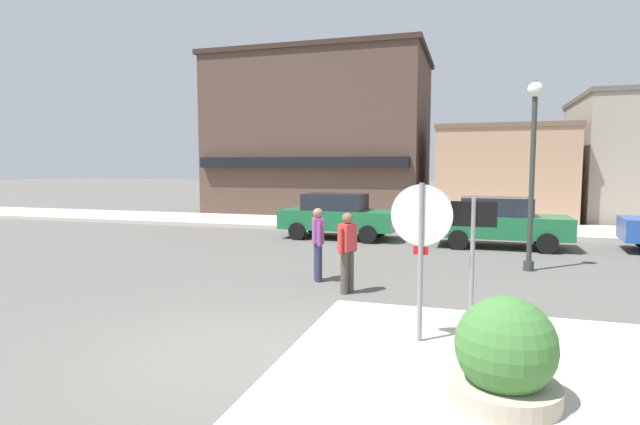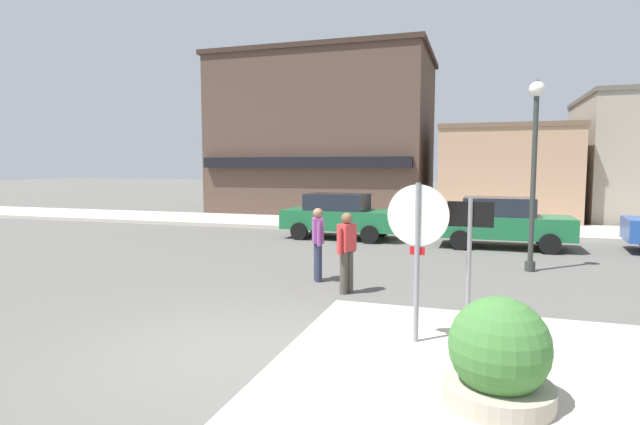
{
  "view_description": "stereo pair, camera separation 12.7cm",
  "coord_description": "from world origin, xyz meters",
  "px_view_note": "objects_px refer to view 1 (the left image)",
  "views": [
    {
      "loc": [
        3.03,
        -5.98,
        2.52
      ],
      "look_at": [
        -0.16,
        4.5,
        1.5
      ],
      "focal_mm": 28.0,
      "sensor_mm": 36.0,
      "label": 1
    },
    {
      "loc": [
        3.15,
        -5.94,
        2.52
      ],
      "look_at": [
        -0.16,
        4.5,
        1.5
      ],
      "focal_mm": 28.0,
      "sensor_mm": 36.0,
      "label": 2
    }
  ],
  "objects_px": {
    "parked_car_nearest": "(338,215)",
    "pedestrian_crossing_near": "(318,242)",
    "planter": "(505,361)",
    "pedestrian_crossing_far": "(347,250)",
    "stop_sign": "(421,241)",
    "lamp_post": "(533,148)",
    "one_way_sign": "(472,255)",
    "parked_car_second": "(499,221)"
  },
  "relations": [
    {
      "from": "parked_car_nearest",
      "to": "pedestrian_crossing_near",
      "type": "bearing_deg",
      "value": -79.0
    },
    {
      "from": "planter",
      "to": "stop_sign",
      "type": "bearing_deg",
      "value": 123.14
    },
    {
      "from": "parked_car_second",
      "to": "pedestrian_crossing_near",
      "type": "bearing_deg",
      "value": -123.89
    },
    {
      "from": "lamp_post",
      "to": "pedestrian_crossing_near",
      "type": "height_order",
      "value": "lamp_post"
    },
    {
      "from": "one_way_sign",
      "to": "pedestrian_crossing_far",
      "type": "xyz_separation_m",
      "value": [
        -2.35,
        2.55,
        -0.46
      ]
    },
    {
      "from": "one_way_sign",
      "to": "parked_car_nearest",
      "type": "height_order",
      "value": "one_way_sign"
    },
    {
      "from": "pedestrian_crossing_near",
      "to": "pedestrian_crossing_far",
      "type": "relative_size",
      "value": 1.0
    },
    {
      "from": "parked_car_second",
      "to": "pedestrian_crossing_far",
      "type": "bearing_deg",
      "value": -114.82
    },
    {
      "from": "planter",
      "to": "pedestrian_crossing_near",
      "type": "relative_size",
      "value": 0.76
    },
    {
      "from": "parked_car_nearest",
      "to": "pedestrian_crossing_near",
      "type": "relative_size",
      "value": 2.53
    },
    {
      "from": "one_way_sign",
      "to": "parked_car_nearest",
      "type": "xyz_separation_m",
      "value": [
        -4.48,
        9.84,
        -0.52
      ]
    },
    {
      "from": "planter",
      "to": "parked_car_second",
      "type": "xyz_separation_m",
      "value": [
        0.49,
        11.17,
        0.25
      ]
    },
    {
      "from": "pedestrian_crossing_far",
      "to": "stop_sign",
      "type": "bearing_deg",
      "value": -58.61
    },
    {
      "from": "pedestrian_crossing_near",
      "to": "parked_car_nearest",
      "type": "bearing_deg",
      "value": 101.0
    },
    {
      "from": "parked_car_nearest",
      "to": "one_way_sign",
      "type": "bearing_deg",
      "value": -65.54
    },
    {
      "from": "pedestrian_crossing_far",
      "to": "pedestrian_crossing_near",
      "type": "bearing_deg",
      "value": 135.77
    },
    {
      "from": "stop_sign",
      "to": "parked_car_nearest",
      "type": "bearing_deg",
      "value": 110.75
    },
    {
      "from": "one_way_sign",
      "to": "pedestrian_crossing_far",
      "type": "relative_size",
      "value": 1.3
    },
    {
      "from": "stop_sign",
      "to": "pedestrian_crossing_near",
      "type": "relative_size",
      "value": 1.43
    },
    {
      "from": "planter",
      "to": "parked_car_second",
      "type": "distance_m",
      "value": 11.18
    },
    {
      "from": "one_way_sign",
      "to": "parked_car_second",
      "type": "height_order",
      "value": "one_way_sign"
    },
    {
      "from": "planter",
      "to": "parked_car_nearest",
      "type": "bearing_deg",
      "value": 112.53
    },
    {
      "from": "stop_sign",
      "to": "one_way_sign",
      "type": "height_order",
      "value": "stop_sign"
    },
    {
      "from": "stop_sign",
      "to": "lamp_post",
      "type": "relative_size",
      "value": 0.51
    },
    {
      "from": "lamp_post",
      "to": "parked_car_second",
      "type": "distance_m",
      "value": 4.15
    },
    {
      "from": "stop_sign",
      "to": "planter",
      "type": "bearing_deg",
      "value": -56.86
    },
    {
      "from": "parked_car_nearest",
      "to": "planter",
      "type": "bearing_deg",
      "value": -67.47
    },
    {
      "from": "lamp_post",
      "to": "stop_sign",
      "type": "bearing_deg",
      "value": -108.05
    },
    {
      "from": "pedestrian_crossing_near",
      "to": "lamp_post",
      "type": "bearing_deg",
      "value": 28.86
    },
    {
      "from": "planter",
      "to": "one_way_sign",
      "type": "bearing_deg",
      "value": 100.75
    },
    {
      "from": "one_way_sign",
      "to": "parked_car_second",
      "type": "distance_m",
      "value": 9.47
    },
    {
      "from": "stop_sign",
      "to": "one_way_sign",
      "type": "xyz_separation_m",
      "value": [
        0.66,
        0.22,
        -0.19
      ]
    },
    {
      "from": "lamp_post",
      "to": "parked_car_nearest",
      "type": "relative_size",
      "value": 1.12
    },
    {
      "from": "lamp_post",
      "to": "parked_car_second",
      "type": "height_order",
      "value": "lamp_post"
    },
    {
      "from": "pedestrian_crossing_near",
      "to": "parked_car_second",
      "type": "bearing_deg",
      "value": 56.11
    },
    {
      "from": "parked_car_nearest",
      "to": "stop_sign",
      "type": "bearing_deg",
      "value": -69.25
    },
    {
      "from": "parked_car_second",
      "to": "stop_sign",
      "type": "bearing_deg",
      "value": -98.76
    },
    {
      "from": "stop_sign",
      "to": "one_way_sign",
      "type": "relative_size",
      "value": 1.1
    },
    {
      "from": "one_way_sign",
      "to": "planter",
      "type": "bearing_deg",
      "value": -79.25
    },
    {
      "from": "stop_sign",
      "to": "parked_car_second",
      "type": "height_order",
      "value": "stop_sign"
    },
    {
      "from": "one_way_sign",
      "to": "planter",
      "type": "xyz_separation_m",
      "value": [
        0.33,
        -1.75,
        -0.77
      ]
    },
    {
      "from": "planter",
      "to": "pedestrian_crossing_far",
      "type": "xyz_separation_m",
      "value": [
        -2.69,
        4.3,
        0.31
      ]
    }
  ]
}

